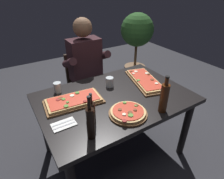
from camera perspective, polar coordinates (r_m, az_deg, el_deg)
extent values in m
plane|color=#2D2D33|center=(2.26, 0.70, -18.06)|extent=(6.40, 6.40, 0.00)
cube|color=black|center=(1.79, 0.85, -2.63)|extent=(1.40, 0.96, 0.04)
cylinder|color=black|center=(2.14, 21.28, -10.95)|extent=(0.07, 0.07, 0.70)
cylinder|color=black|center=(2.14, -19.72, -10.57)|extent=(0.07, 0.07, 0.70)
cylinder|color=black|center=(2.57, 7.66, -1.36)|extent=(0.07, 0.07, 0.70)
cube|color=brown|center=(1.72, -11.45, -3.70)|extent=(0.53, 0.31, 0.02)
cube|color=tan|center=(1.71, -11.51, -3.20)|extent=(0.49, 0.27, 0.02)
cube|color=red|center=(1.70, -11.55, -2.84)|extent=(0.45, 0.24, 0.01)
cylinder|color=#4C7F2D|center=(1.77, -10.45, -0.97)|extent=(0.04, 0.04, 0.01)
cylinder|color=#4C7F2D|center=(1.66, -13.29, -3.75)|extent=(0.03, 0.03, 0.01)
cylinder|color=beige|center=(1.74, -12.00, -1.78)|extent=(0.04, 0.04, 0.00)
cylinder|color=brown|center=(1.73, -15.29, -2.56)|extent=(0.04, 0.04, 0.00)
cylinder|color=#4C7F2D|center=(1.62, -13.67, -4.85)|extent=(0.04, 0.04, 0.01)
cylinder|color=maroon|center=(1.72, -15.98, -2.94)|extent=(0.04, 0.04, 0.00)
cylinder|color=maroon|center=(1.64, -8.20, -3.52)|extent=(0.03, 0.03, 0.01)
cylinder|color=brown|center=(1.72, -15.87, -2.80)|extent=(0.03, 0.03, 0.00)
cylinder|color=#4C7F2D|center=(1.71, -14.44, -2.82)|extent=(0.03, 0.03, 0.01)
cube|color=brown|center=(2.05, 9.87, 2.46)|extent=(0.39, 0.61, 0.02)
cube|color=tan|center=(2.04, 9.91, 2.90)|extent=(0.35, 0.56, 0.02)
cube|color=red|center=(2.03, 9.94, 3.23)|extent=(0.31, 0.52, 0.01)
cylinder|color=beige|center=(2.15, 10.44, 4.84)|extent=(0.04, 0.04, 0.01)
cylinder|color=brown|center=(2.02, 12.04, 2.97)|extent=(0.04, 0.04, 0.01)
cylinder|color=brown|center=(2.12, 11.01, 4.56)|extent=(0.03, 0.03, 0.01)
cylinder|color=beige|center=(1.95, 13.28, 1.82)|extent=(0.04, 0.04, 0.01)
cylinder|color=#4C7F2D|center=(1.98, 7.99, 2.82)|extent=(0.04, 0.04, 0.00)
cylinder|color=beige|center=(2.17, 7.24, 5.44)|extent=(0.04, 0.04, 0.00)
cylinder|color=brown|center=(2.17, 5.86, 5.52)|extent=(0.03, 0.03, 0.01)
cylinder|color=beige|center=(2.12, 6.52, 4.84)|extent=(0.03, 0.03, 0.01)
cylinder|color=brown|center=(1.55, 4.84, -7.31)|extent=(0.32, 0.32, 0.02)
cylinder|color=#DBB270|center=(1.54, 4.87, -6.78)|extent=(0.29, 0.29, 0.02)
cylinder|color=#B72D19|center=(1.53, 4.89, -6.39)|extent=(0.25, 0.25, 0.01)
cylinder|color=brown|center=(1.54, 7.03, -6.15)|extent=(0.03, 0.03, 0.01)
cylinder|color=#4C7F2D|center=(1.59, 7.25, -4.82)|extent=(0.03, 0.03, 0.00)
cylinder|color=brown|center=(1.51, 5.49, -6.86)|extent=(0.04, 0.04, 0.01)
cylinder|color=#4C7F2D|center=(1.61, 3.84, -3.99)|extent=(0.03, 0.03, 0.01)
cylinder|color=brown|center=(1.60, 7.54, -4.62)|extent=(0.03, 0.03, 0.01)
cylinder|color=beige|center=(1.48, 3.66, -7.52)|extent=(0.03, 0.03, 0.01)
cylinder|color=maroon|center=(1.42, 3.78, -9.41)|extent=(0.04, 0.04, 0.01)
cylinder|color=brown|center=(1.53, 2.37, -6.09)|extent=(0.03, 0.03, 0.01)
cylinder|color=#4C7F2D|center=(1.48, 5.65, -7.74)|extent=(0.04, 0.04, 0.01)
cylinder|color=black|center=(1.42, -6.15, -7.29)|extent=(0.06, 0.06, 0.19)
cylinder|color=black|center=(1.34, -6.45, -2.98)|extent=(0.02, 0.02, 0.07)
cylinder|color=black|center=(1.32, -6.55, -1.49)|extent=(0.02, 0.02, 0.01)
cylinder|color=#47230F|center=(1.58, 15.42, -2.61)|extent=(0.07, 0.07, 0.25)
cylinder|color=#47230F|center=(1.50, 16.23, 2.38)|extent=(0.03, 0.03, 0.06)
cylinder|color=black|center=(1.48, 16.43, 3.64)|extent=(0.03, 0.03, 0.01)
cylinder|color=black|center=(1.29, -6.49, -10.25)|extent=(0.06, 0.06, 0.24)
cylinder|color=black|center=(1.19, -6.94, -4.29)|extent=(0.02, 0.02, 0.08)
cylinder|color=black|center=(1.16, -7.09, -2.33)|extent=(0.02, 0.02, 0.01)
cylinder|color=silver|center=(1.89, -16.11, 0.61)|extent=(0.07, 0.07, 0.10)
cylinder|color=silver|center=(1.92, -0.73, 2.30)|extent=(0.08, 0.08, 0.10)
cube|color=white|center=(1.50, -14.36, -10.23)|extent=(0.18, 0.11, 0.01)
cube|color=silver|center=(1.48, -14.16, -10.47)|extent=(0.17, 0.01, 0.00)
cube|color=silver|center=(1.51, -14.61, -9.68)|extent=(0.17, 0.01, 0.00)
cube|color=black|center=(2.55, -7.52, 0.50)|extent=(0.44, 0.44, 0.04)
cube|color=black|center=(2.61, -9.74, 6.74)|extent=(0.40, 0.04, 0.42)
cylinder|color=black|center=(2.47, -9.28, -7.08)|extent=(0.04, 0.04, 0.41)
cylinder|color=black|center=(2.60, -1.60, -4.47)|extent=(0.04, 0.04, 0.41)
cylinder|color=black|center=(2.77, -12.45, -2.91)|extent=(0.04, 0.04, 0.41)
cylinder|color=black|center=(2.88, -5.42, -0.76)|extent=(0.04, 0.04, 0.41)
cylinder|color=#23232D|center=(2.49, -7.51, -5.97)|extent=(0.11, 0.11, 0.45)
cylinder|color=#23232D|center=(2.56, -3.46, -4.60)|extent=(0.11, 0.11, 0.45)
cube|color=#23232D|center=(2.43, -6.64, 1.12)|extent=(0.34, 0.40, 0.12)
cube|color=#381E23|center=(2.38, -8.17, 8.86)|extent=(0.38, 0.22, 0.52)
sphere|color=brown|center=(2.27, -8.92, 18.06)|extent=(0.22, 0.22, 0.22)
cylinder|color=#381E23|center=(2.25, -12.80, 7.86)|extent=(0.09, 0.31, 0.21)
cylinder|color=#381E23|center=(2.42, -2.90, 10.16)|extent=(0.09, 0.31, 0.21)
cylinder|color=#846042|center=(3.57, 6.76, 4.77)|extent=(0.38, 0.38, 0.31)
cylinder|color=brown|center=(3.42, 7.14, 10.36)|extent=(0.04, 0.04, 0.43)
sphere|color=#285623|center=(3.30, 7.63, 17.43)|extent=(0.55, 0.55, 0.55)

